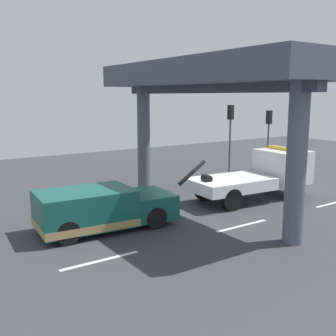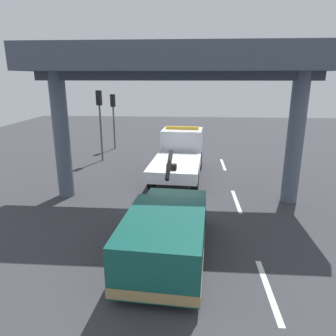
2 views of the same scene
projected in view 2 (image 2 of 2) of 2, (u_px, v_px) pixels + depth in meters
The scene contains 9 objects.
ground_plane at pixel (175, 200), 14.03m from camera, with size 60.00×40.00×0.10m, color #38383D.
lane_stripe_west at pixel (268, 289), 8.08m from camera, with size 2.60×0.16×0.01m, color silver.
lane_stripe_mid at pixel (236, 201), 13.83m from camera, with size 2.60×0.16×0.01m, color silver.
lane_stripe_east at pixel (223, 164), 19.57m from camera, with size 2.60×0.16×0.01m, color silver.
tow_truck_white at pixel (179, 153), 17.40m from camera, with size 7.32×2.81×2.46m.
towed_van_green at pixel (167, 235), 9.26m from camera, with size 5.34×2.54×1.58m.
overpass_structure at pixel (176, 67), 12.59m from camera, with size 3.60×11.97×6.49m.
traffic_light_near at pixel (100, 110), 19.69m from camera, with size 0.39×0.32×4.45m.
traffic_light_far at pixel (113, 109), 23.13m from camera, with size 0.39×0.32×4.04m.
Camera 2 is at (-13.05, -0.62, 5.27)m, focal length 33.60 mm.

